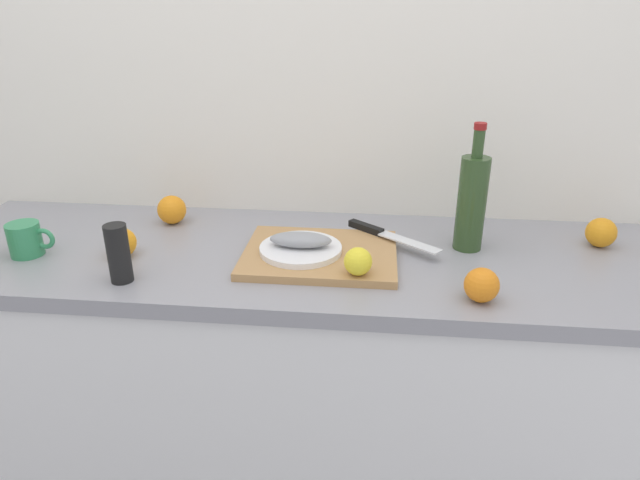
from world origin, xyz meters
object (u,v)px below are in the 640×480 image
object	(u,v)px
white_plate	(301,249)
coffee_mug_0	(26,239)
cutting_board	(320,254)
chef_knife	(381,233)
lemon_0	(358,261)
pepper_mill	(119,254)
orange_0	(121,242)
fish_fillet	(301,240)
wine_bottle	(472,201)

from	to	relation	value
white_plate	coffee_mug_0	size ratio (longest dim) A/B	1.71
cutting_board	white_plate	size ratio (longest dim) A/B	1.86
cutting_board	chef_knife	size ratio (longest dim) A/B	1.57
cutting_board	lemon_0	bearing A→B (deg)	-50.18
coffee_mug_0	pepper_mill	size ratio (longest dim) A/B	0.87
chef_knife	lemon_0	bearing A→B (deg)	-64.76
lemon_0	orange_0	world-z (taller)	lemon_0
cutting_board	coffee_mug_0	world-z (taller)	coffee_mug_0
fish_fillet	pepper_mill	xyz separation A→B (m)	(-0.40, -0.16, 0.02)
chef_knife	fish_fillet	bearing A→B (deg)	-110.27
chef_knife	pepper_mill	xyz separation A→B (m)	(-0.60, -0.29, 0.04)
cutting_board	fish_fillet	distance (m)	0.07
white_plate	cutting_board	bearing A→B (deg)	12.14
cutting_board	chef_knife	xyz separation A→B (m)	(0.15, 0.11, 0.02)
fish_fillet	wine_bottle	xyz separation A→B (m)	(0.43, 0.11, 0.08)
cutting_board	orange_0	xyz separation A→B (m)	(-0.50, -0.04, 0.03)
chef_knife	pepper_mill	size ratio (longest dim) A/B	1.76
white_plate	coffee_mug_0	distance (m)	0.70
coffee_mug_0	orange_0	bearing A→B (deg)	4.34
fish_fillet	chef_knife	xyz separation A→B (m)	(0.20, 0.12, -0.02)
white_plate	wine_bottle	size ratio (longest dim) A/B	0.63
fish_fillet	chef_knife	bearing A→B (deg)	31.66
fish_fillet	wine_bottle	bearing A→B (deg)	14.93
white_plate	orange_0	xyz separation A→B (m)	(-0.46, -0.03, 0.01)
chef_knife	lemon_0	xyz separation A→B (m)	(-0.05, -0.23, 0.02)
white_plate	lemon_0	world-z (taller)	lemon_0
orange_0	cutting_board	bearing A→B (deg)	4.56
orange_0	chef_knife	bearing A→B (deg)	13.20
coffee_mug_0	pepper_mill	world-z (taller)	pepper_mill
lemon_0	orange_0	distance (m)	0.61
fish_fillet	lemon_0	distance (m)	0.18
white_plate	orange_0	bearing A→B (deg)	-176.25
pepper_mill	wine_bottle	bearing A→B (deg)	18.40
wine_bottle	coffee_mug_0	size ratio (longest dim) A/B	2.73
wine_bottle	orange_0	bearing A→B (deg)	-170.75
pepper_mill	orange_0	bearing A→B (deg)	113.40
cutting_board	orange_0	distance (m)	0.51
lemon_0	coffee_mug_0	xyz separation A→B (m)	(-0.85, 0.06, -0.01)
chef_knife	orange_0	distance (m)	0.68
chef_knife	cutting_board	bearing A→B (deg)	-105.36
fish_fillet	lemon_0	bearing A→B (deg)	-36.58
wine_bottle	pepper_mill	size ratio (longest dim) A/B	2.37
white_plate	coffee_mug_0	world-z (taller)	coffee_mug_0
wine_bottle	white_plate	bearing A→B (deg)	-165.07
cutting_board	orange_0	world-z (taller)	orange_0
wine_bottle	coffee_mug_0	bearing A→B (deg)	-171.80
fish_fillet	orange_0	size ratio (longest dim) A/B	2.06
cutting_board	white_plate	xyz separation A→B (m)	(-0.05, -0.01, 0.02)
lemon_0	pepper_mill	size ratio (longest dim) A/B	0.47
cutting_board	pepper_mill	world-z (taller)	pepper_mill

